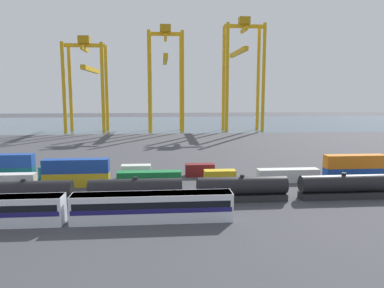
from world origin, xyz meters
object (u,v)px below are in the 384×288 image
(shipping_container_0, at_px, (2,181))
(gantry_crane_east, at_px, (242,64))
(gantry_crane_west, at_px, (87,75))
(shipping_container_1, at_px, (77,179))
(shipping_container_11, at_px, (136,171))
(gantry_crane_central, at_px, (166,68))
(passenger_train, at_px, (67,208))
(freight_tank_row, at_px, (136,191))
(shipping_container_8, at_px, (3,173))

(shipping_container_0, height_order, gantry_crane_east, gantry_crane_east)
(gantry_crane_west, bearing_deg, shipping_container_1, -80.44)
(shipping_container_1, bearing_deg, gantry_crane_east, 62.17)
(shipping_container_11, bearing_deg, gantry_crane_central, 85.49)
(passenger_train, distance_m, shipping_container_0, 26.21)
(passenger_train, xyz_separation_m, gantry_crane_west, (-20.58, 122.82, 23.24))
(passenger_train, xyz_separation_m, shipping_container_11, (7.38, 26.62, -0.84))
(freight_tank_row, height_order, gantry_crane_west, gantry_crane_west)
(shipping_container_1, relative_size, shipping_container_8, 1.00)
(gantry_crane_central, distance_m, gantry_crane_east, 35.64)
(shipping_container_0, relative_size, gantry_crane_central, 0.26)
(shipping_container_1, bearing_deg, shipping_container_11, 31.63)
(passenger_train, xyz_separation_m, shipping_container_1, (-3.26, 20.06, -0.84))
(gantry_crane_central, bearing_deg, shipping_container_11, -94.51)
(freight_tank_row, xyz_separation_m, shipping_container_11, (-1.15, 18.30, -0.73))
(shipping_container_0, bearing_deg, shipping_container_11, 15.15)
(gantry_crane_central, relative_size, gantry_crane_east, 0.92)
(shipping_container_8, height_order, gantry_crane_west, gantry_crane_west)
(shipping_container_0, bearing_deg, gantry_crane_central, 72.82)
(passenger_train, relative_size, gantry_crane_east, 0.87)
(passenger_train, height_order, gantry_crane_east, gantry_crane_east)
(gantry_crane_central, xyz_separation_m, gantry_crane_east, (35.57, -1.03, 2.07))
(freight_tank_row, distance_m, shipping_container_1, 16.66)
(shipping_container_0, height_order, gantry_crane_central, gantry_crane_central)
(shipping_container_11, xyz_separation_m, gantry_crane_east, (43.17, 95.39, 29.40))
(freight_tank_row, distance_m, shipping_container_0, 27.97)
(shipping_container_8, height_order, gantry_crane_central, gantry_crane_central)
(shipping_container_8, bearing_deg, passenger_train, -54.14)
(shipping_container_0, relative_size, shipping_container_1, 1.00)
(shipping_container_0, distance_m, gantry_crane_central, 111.19)
(passenger_train, bearing_deg, freight_tank_row, 44.29)
(shipping_container_0, bearing_deg, freight_tank_row, -24.82)
(shipping_container_1, bearing_deg, gantry_crane_central, 79.95)
(shipping_container_0, bearing_deg, gantry_crane_east, 56.53)
(shipping_container_11, height_order, gantry_crane_east, gantry_crane_east)
(freight_tank_row, distance_m, gantry_crane_west, 120.43)
(shipping_container_8, xyz_separation_m, gantry_crane_central, (34.23, 96.41, 27.33))
(gantry_crane_west, bearing_deg, passenger_train, -80.49)
(shipping_container_11, height_order, gantry_crane_west, gantry_crane_west)
(passenger_train, distance_m, freight_tank_row, 11.92)
(gantry_crane_west, bearing_deg, gantry_crane_east, -0.66)
(shipping_container_1, relative_size, gantry_crane_central, 0.26)
(shipping_container_8, xyz_separation_m, shipping_container_11, (26.62, 0.00, 0.00))
(shipping_container_1, distance_m, gantry_crane_central, 108.09)
(shipping_container_1, xyz_separation_m, shipping_container_11, (10.65, 6.56, 0.00))
(gantry_crane_east, bearing_deg, gantry_crane_west, 179.34)
(freight_tank_row, distance_m, gantry_crane_central, 117.93)
(shipping_container_0, distance_m, gantry_crane_west, 105.61)
(shipping_container_0, height_order, shipping_container_1, same)
(passenger_train, distance_m, gantry_crane_central, 126.74)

